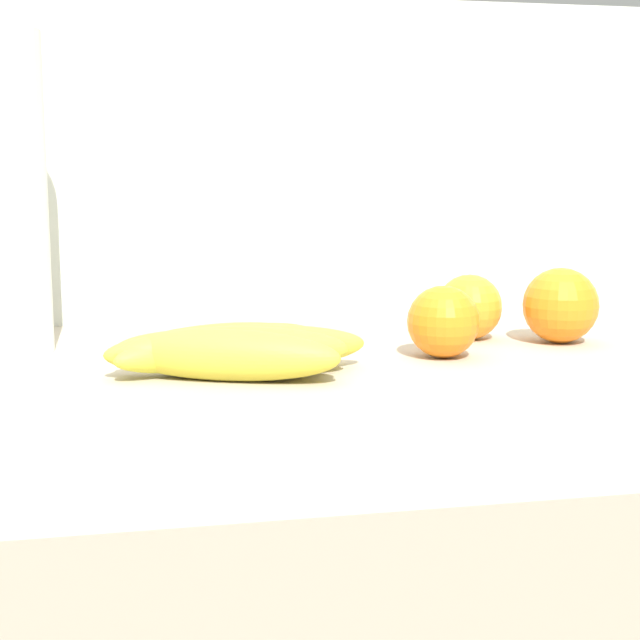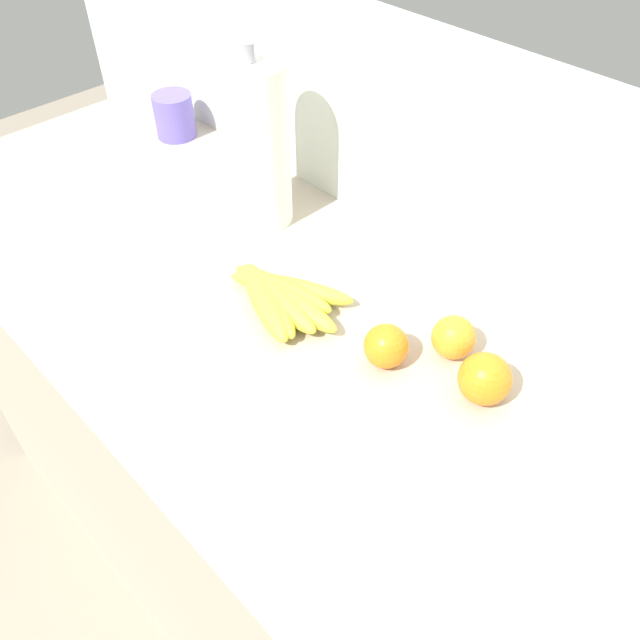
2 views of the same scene
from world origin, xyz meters
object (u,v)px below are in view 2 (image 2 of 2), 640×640
at_px(paper_towel_roll, 256,146).
at_px(mug, 174,116).
at_px(banana_bunch, 278,296).
at_px(orange_front, 453,337).
at_px(orange_right, 386,346).
at_px(orange_far_right, 485,379).

height_order(paper_towel_roll, mug, paper_towel_roll).
xyz_separation_m(banana_bunch, orange_front, (0.25, 0.11, 0.01)).
bearing_deg(banana_bunch, orange_right, 9.24).
distance_m(orange_right, orange_far_right, 0.14).
relative_size(orange_right, paper_towel_roll, 0.20).
distance_m(orange_front, mug, 0.82).
distance_m(orange_front, orange_right, 0.10).
relative_size(orange_front, mug, 0.70).
distance_m(orange_right, mug, 0.78).
bearing_deg(paper_towel_roll, orange_right, -14.64).
xyz_separation_m(orange_far_right, mug, (-0.90, 0.12, 0.01)).
distance_m(banana_bunch, mug, 0.60).
distance_m(banana_bunch, orange_far_right, 0.34).
bearing_deg(paper_towel_roll, mug, 169.60).
distance_m(paper_towel_roll, mug, 0.38).
bearing_deg(orange_front, orange_far_right, -24.36).
xyz_separation_m(orange_front, orange_right, (-0.06, -0.08, 0.00)).
xyz_separation_m(orange_front, mug, (-0.82, 0.09, 0.01)).
relative_size(orange_front, orange_right, 0.99).
bearing_deg(mug, orange_front, -6.16).
distance_m(orange_front, orange_far_right, 0.09).
height_order(banana_bunch, mug, mug).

